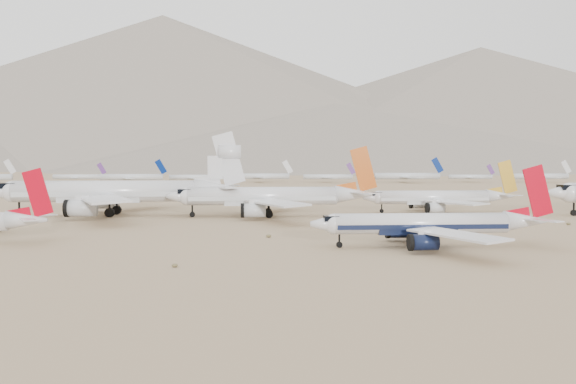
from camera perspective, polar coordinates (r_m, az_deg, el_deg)
name	(u,v)px	position (r m, az deg, el deg)	size (l,w,h in m)	color
ground	(454,247)	(97.98, 16.48, -5.40)	(7000.00, 7000.00, 0.00)	#886E4F
main_airliner	(431,224)	(96.98, 14.35, -3.19)	(39.21, 38.30, 13.84)	silver
row2_gold_tail	(440,198)	(163.79, 15.14, -0.58)	(42.02, 41.10, 14.96)	silver
row2_orange_tail	(271,197)	(146.25, -1.72, -0.49)	(51.97, 50.84, 18.54)	silver
row2_white_trijet	(119,191)	(155.48, -16.76, 0.08)	(63.67, 62.23, 22.56)	silver
distant_storage_row	(236,177)	(391.27, -5.30, 1.57)	(480.46, 62.10, 15.65)	silver
mountain_range	(283,106)	(1750.82, -0.53, 8.78)	(7354.00, 3024.00, 470.00)	slate
foothills	(507,138)	(1317.27, 21.33, 5.10)	(4637.50, 1395.00, 155.00)	slate
desert_scrub	(550,284)	(71.53, 25.07, -8.42)	(261.14, 121.67, 0.63)	brown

